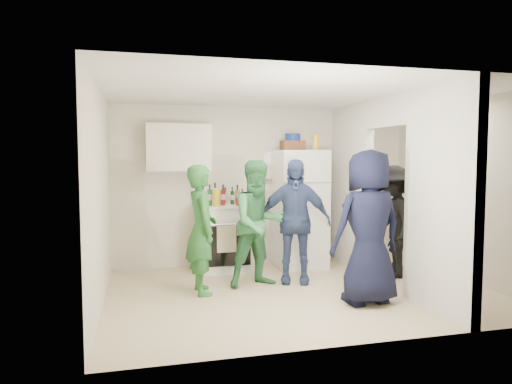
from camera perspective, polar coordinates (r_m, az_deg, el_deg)
floor at (r=5.97m, az=5.61°, el=-12.26°), size 4.80×4.80×0.00m
wall_back at (r=7.36m, az=1.23°, el=0.80°), size 4.80×0.00×4.80m
wall_front at (r=4.18m, az=13.58°, el=-1.95°), size 4.80×0.00×4.80m
wall_left at (r=5.42m, az=-18.92°, el=-0.67°), size 0.00×3.40×3.40m
wall_right at (r=6.93m, az=24.74°, el=0.19°), size 0.00×3.40×3.40m
ceiling at (r=5.78m, az=5.79°, el=12.26°), size 4.80×4.80×0.00m
partition_pier_back at (r=7.22m, az=11.74°, el=0.64°), size 0.12×1.20×2.50m
partition_pier_front at (r=5.33m, az=22.07°, el=-0.84°), size 0.12×1.20×2.50m
partition_header at (r=6.26m, az=16.32°, el=9.65°), size 0.12×1.00×0.40m
stove at (r=6.96m, az=-4.26°, el=-5.67°), size 0.83×0.69×0.99m
upper_cabinet at (r=6.93m, az=-9.66°, el=5.49°), size 0.95×0.34×0.70m
fridge at (r=7.18m, az=5.45°, el=-2.06°), size 0.75×0.73×1.81m
wicker_basket at (r=7.15m, az=4.61°, el=5.80°), size 0.35×0.25×0.15m
blue_bowl at (r=7.16m, az=4.62°, el=6.84°), size 0.24×0.24×0.11m
yellow_cup_stack_top at (r=7.12m, az=7.46°, el=6.19°), size 0.09×0.09×0.25m
wall_clock at (r=7.34m, az=1.65°, el=4.30°), size 0.22×0.02×0.22m
spice_shelf at (r=7.30m, az=1.33°, el=1.56°), size 0.35×0.08×0.03m
nook_window at (r=7.06m, az=23.70°, el=3.54°), size 0.03×0.70×0.80m
nook_window_frame at (r=7.05m, az=23.60°, el=3.55°), size 0.04×0.76×0.86m
nook_valance at (r=7.04m, az=23.52°, el=6.40°), size 0.04×0.82×0.18m
yellow_cup_stack_stove at (r=6.64m, az=-4.99°, el=-0.74°), size 0.09×0.09×0.25m
red_cup at (r=6.73m, az=-2.15°, el=-1.22°), size 0.09×0.09×0.12m
person_green_left at (r=5.75m, az=-6.84°, el=-4.66°), size 0.43×0.62×1.61m
person_green_center at (r=6.03m, az=0.37°, el=-3.95°), size 0.92×0.77×1.67m
person_denim at (r=6.22m, az=4.78°, el=-3.64°), size 1.06×0.70×1.68m
person_navy at (r=5.45m, az=13.86°, el=-4.27°), size 0.93×0.66×1.80m
person_nook at (r=6.77m, az=16.76°, el=-3.54°), size 0.81×1.14×1.59m
bottle_a at (r=6.94m, az=-6.62°, el=-0.58°), size 0.07×0.07×0.24m
bottle_b at (r=6.75m, az=-5.81°, el=-0.38°), size 0.07×0.07×0.32m
bottle_c at (r=7.01m, az=-5.13°, el=-0.16°), size 0.08×0.08×0.33m
bottle_d at (r=6.83m, az=-4.15°, el=-0.37°), size 0.08×0.08×0.30m
bottle_e at (r=7.08m, az=-3.85°, el=-0.42°), size 0.08×0.08×0.25m
bottle_f at (r=6.93m, az=-2.98°, el=-0.45°), size 0.06×0.06×0.27m
bottle_g at (r=7.07m, az=-2.32°, el=-0.27°), size 0.07×0.07×0.29m
bottle_h at (r=6.73m, az=-6.61°, el=-0.36°), size 0.06×0.06×0.33m
bottle_i at (r=6.99m, az=-4.08°, el=-0.26°), size 0.06×0.06×0.30m
bottle_j at (r=6.84m, az=-1.73°, el=-0.60°), size 0.06×0.06×0.25m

